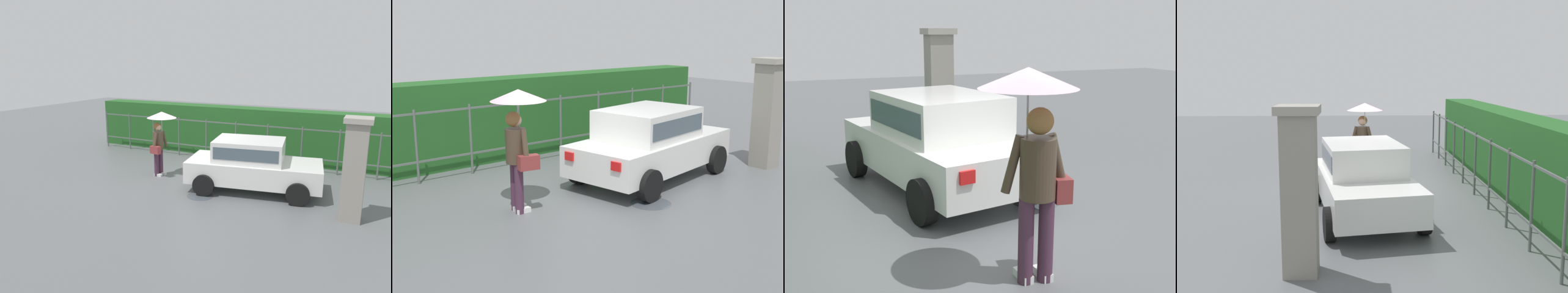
% 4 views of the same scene
% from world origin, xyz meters
% --- Properties ---
extents(ground_plane, '(40.00, 40.00, 0.00)m').
position_xyz_m(ground_plane, '(0.00, 0.00, 0.00)').
color(ground_plane, slate).
extents(car, '(3.93, 2.35, 1.48)m').
position_xyz_m(car, '(1.88, -0.22, 0.80)').
color(car, white).
rests_on(car, ground).
extents(pedestrian, '(0.93, 0.93, 2.07)m').
position_xyz_m(pedestrian, '(-1.20, -0.16, 1.50)').
color(pedestrian, '#47283D').
rests_on(pedestrian, ground).
extents(gate_pillar, '(0.60, 0.60, 2.42)m').
position_xyz_m(gate_pillar, '(4.60, -1.16, 1.24)').
color(gate_pillar, gray).
rests_on(gate_pillar, ground).
extents(fence_section, '(11.79, 0.05, 1.50)m').
position_xyz_m(fence_section, '(0.40, 2.42, 0.83)').
color(fence_section, '#59605B').
rests_on(fence_section, ground).
extents(hedge_row, '(12.74, 0.90, 1.90)m').
position_xyz_m(hedge_row, '(0.40, 3.39, 0.95)').
color(hedge_row, '#235B23').
rests_on(hedge_row, ground).
extents(puddle_near, '(0.74, 0.74, 0.00)m').
position_xyz_m(puddle_near, '(0.79, -1.33, 0.00)').
color(puddle_near, '#4C545B').
rests_on(puddle_near, ground).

